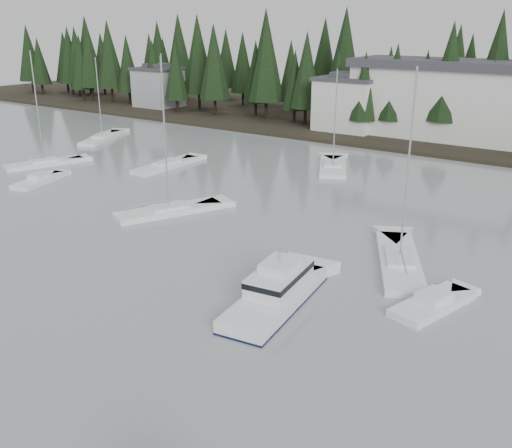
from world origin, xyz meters
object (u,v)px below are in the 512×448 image
Objects in this scene: sailboat_5 at (167,167)px; sailboat_8 at (45,165)px; sailboat_2 at (333,168)px; harbor_inn at (454,101)px; sailboat_1 at (103,139)px; cabin_cruiser_center at (277,294)px; house_far_west at (158,86)px; runabout_1 at (433,306)px; sailboat_4 at (169,212)px; sailboat_9 at (399,264)px; house_west at (348,103)px; runabout_0 at (40,181)px.

sailboat_8 reaches higher than sailboat_5.
sailboat_2 is at bearing -38.58° from sailboat_8.
harbor_inn is 2.12× the size of sailboat_8.
sailboat_1 reaches higher than sailboat_2.
harbor_inn reaches higher than cabin_cruiser_center.
cabin_cruiser_center is (63.98, -55.81, -3.77)m from house_far_west.
harbor_inn is 54.63m from runabout_1.
house_far_west is 65.97m from sailboat_4.
sailboat_2 is at bearing 10.83° from sailboat_9.
harbor_inn is at bearing -20.50° from sailboat_8.
sailboat_4 is at bearing 141.60° from sailboat_2.
house_west is at bearing -71.46° from sailboat_1.
sailboat_9 reaches higher than sailboat_8.
house_west is 0.69× the size of sailboat_8.
sailboat_1 reaches higher than harbor_inn.
sailboat_4 is at bearing -81.84° from sailboat_8.
runabout_0 is 1.09× the size of runabout_1.
house_far_west is at bearing 4.18° from sailboat_1.
house_west is at bearing -33.66° from runabout_0.
sailboat_4 is at bearing 96.64° from runabout_1.
cabin_cruiser_center is 0.71× the size of sailboat_9.
house_far_west is at bearing 41.44° from cabin_cruiser_center.
house_west is 0.70× the size of sailboat_5.
house_far_west is at bearing 70.53° from runabout_1.
house_west is 0.79× the size of sailboat_2.
sailboat_5 is (19.43, -6.91, 0.02)m from sailboat_1.
sailboat_2 is at bearing -108.02° from sailboat_1.
sailboat_8 is 1.93× the size of runabout_0.
sailboat_5 is at bearing 68.77° from sailboat_4.
sailboat_8 reaches higher than runabout_1.
house_west is 1.33× the size of runabout_0.
house_west is 0.66× the size of sailboat_9.
sailboat_4 reaches higher than house_far_west.
runabout_1 is (72.13, -50.86, -4.27)m from house_far_west.
harbor_inn is (15.04, 3.34, 1.12)m from house_west.
cabin_cruiser_center is 9.55m from runabout_1.
sailboat_4 reaches higher than cabin_cruiser_center.
runabout_0 is 44.57m from runabout_1.
house_west is 0.32× the size of harbor_inn.
harbor_inn is at bearing -0.54° from cabin_cruiser_center.
sailboat_2 is 0.84× the size of sailboat_9.
sailboat_5 is at bearing -39.53° from sailboat_8.
sailboat_8 reaches higher than harbor_inn.
sailboat_1 is at bearing 68.59° from sailboat_2.
runabout_0 is (12.94, -19.87, 0.07)m from sailboat_1.
sailboat_5 reaches higher than sailboat_1.
sailboat_1 is (-27.23, -25.24, -4.60)m from house_west.
sailboat_8 is 8.11m from runabout_0.
harbor_inn is at bearing -47.28° from runabout_0.
runabout_1 is (30.13, -48.86, -4.52)m from house_west.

